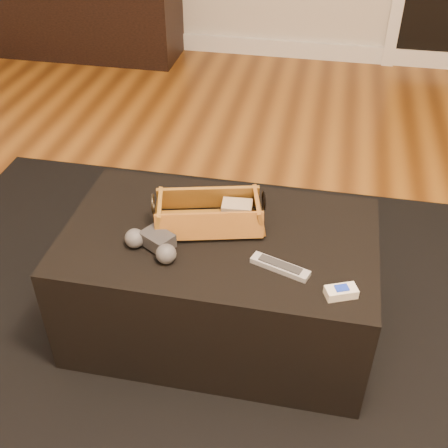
% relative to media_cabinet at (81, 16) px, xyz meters
% --- Properties ---
extents(floor, '(5.00, 5.50, 0.01)m').
position_rel_media_cabinet_xyz_m(floor, '(1.35, -2.51, -0.28)').
color(floor, brown).
rests_on(floor, ground).
extents(baseboard, '(5.00, 0.04, 0.12)m').
position_rel_media_cabinet_xyz_m(baseboard, '(1.35, 0.22, -0.22)').
color(baseboard, white).
rests_on(baseboard, floor).
extents(media_cabinet, '(1.40, 0.45, 0.55)m').
position_rel_media_cabinet_xyz_m(media_cabinet, '(0.00, 0.00, 0.00)').
color(media_cabinet, black).
rests_on(media_cabinet, floor).
extents(area_rug, '(2.60, 2.00, 0.01)m').
position_rel_media_cabinet_xyz_m(area_rug, '(1.53, -2.52, -0.27)').
color(area_rug, black).
rests_on(area_rug, floor).
extents(ottoman, '(1.00, 0.60, 0.42)m').
position_rel_media_cabinet_xyz_m(ottoman, '(1.53, -2.47, -0.05)').
color(ottoman, black).
rests_on(ottoman, area_rug).
extents(tv_remote, '(0.19, 0.10, 0.02)m').
position_rel_media_cabinet_xyz_m(tv_remote, '(1.47, -2.44, 0.18)').
color(tv_remote, black).
rests_on(tv_remote, wicker_basket).
extents(cloth_bundle, '(0.10, 0.07, 0.05)m').
position_rel_media_cabinet_xyz_m(cloth_bundle, '(1.57, -2.38, 0.20)').
color(cloth_bundle, tan).
rests_on(cloth_bundle, wicker_basket).
extents(wicker_basket, '(0.38, 0.26, 0.12)m').
position_rel_media_cabinet_xyz_m(wicker_basket, '(1.49, -2.43, 0.20)').
color(wicker_basket, olive).
rests_on(wicker_basket, ottoman).
extents(game_controller, '(0.20, 0.15, 0.06)m').
position_rel_media_cabinet_xyz_m(game_controller, '(1.35, -2.59, 0.19)').
color(game_controller, '#28282A').
rests_on(game_controller, ottoman).
extents(silver_remote, '(0.18, 0.10, 0.02)m').
position_rel_media_cabinet_xyz_m(silver_remote, '(1.74, -2.59, 0.17)').
color(silver_remote, '#A9ABB1').
rests_on(silver_remote, ottoman).
extents(cream_gadget, '(0.10, 0.07, 0.03)m').
position_rel_media_cabinet_xyz_m(cream_gadget, '(1.92, -2.67, 0.17)').
color(cream_gadget, silver).
rests_on(cream_gadget, ottoman).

